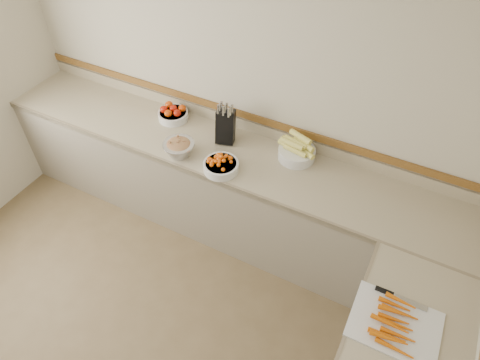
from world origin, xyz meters
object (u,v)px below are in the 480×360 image
at_px(cutting_board, 395,324).
at_px(tomato_bowl, 173,114).
at_px(corn_bowl, 297,151).
at_px(rhubarb_bowl, 179,148).
at_px(cherry_tomato_bowl, 221,165).
at_px(knife_block, 226,126).

bearing_deg(cutting_board, tomato_bowl, 154.64).
distance_m(corn_bowl, cutting_board, 1.44).
bearing_deg(rhubarb_bowl, cherry_tomato_bowl, -0.01).
distance_m(tomato_bowl, cutting_board, 2.36).
xyz_separation_m(cherry_tomato_bowl, cutting_board, (1.46, -0.64, -0.03)).
bearing_deg(tomato_bowl, cherry_tomato_bowl, -28.57).
bearing_deg(cutting_board, cherry_tomato_bowl, 156.20).
bearing_deg(corn_bowl, cutting_board, -45.77).
height_order(cherry_tomato_bowl, corn_bowl, corn_bowl).
height_order(cherry_tomato_bowl, rhubarb_bowl, cherry_tomato_bowl).
height_order(knife_block, cherry_tomato_bowl, knife_block).
bearing_deg(knife_block, cutting_board, -31.33).
distance_m(knife_block, cutting_board, 1.87).
distance_m(rhubarb_bowl, cutting_board, 1.94).
bearing_deg(cherry_tomato_bowl, corn_bowl, 40.95).
relative_size(knife_block, cherry_tomato_bowl, 1.30).
xyz_separation_m(tomato_bowl, cutting_board, (2.13, -1.01, -0.03)).
bearing_deg(cherry_tomato_bowl, rhubarb_bowl, 179.99).
height_order(rhubarb_bowl, cutting_board, rhubarb_bowl).
xyz_separation_m(tomato_bowl, rhubarb_bowl, (0.31, -0.37, 0.02)).
bearing_deg(cherry_tomato_bowl, tomato_bowl, 151.43).
relative_size(tomato_bowl, cutting_board, 0.54).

